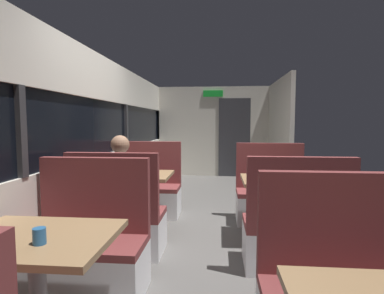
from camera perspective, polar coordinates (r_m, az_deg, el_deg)
ground_plane at (r=4.01m, az=2.41°, el=-15.97°), size 3.30×9.20×0.02m
carriage_window_panel_left at (r=4.09m, az=-18.28°, el=0.31°), size 0.09×8.48×2.30m
carriage_end_bulkhead at (r=7.94m, az=4.32°, el=2.78°), size 2.90×0.11×2.30m
carriage_aisle_panel_right at (r=6.87m, az=15.87°, el=2.41°), size 0.08×2.40×2.30m
dining_table_near_window at (r=2.11m, az=-27.01°, el=-17.05°), size 0.90×0.70×0.74m
bench_near_window_facing_entry at (r=2.80m, az=-18.73°, el=-18.16°), size 0.95×0.50×1.10m
dining_table_mid_window at (r=4.02m, az=-10.43°, el=-6.33°), size 0.90×0.70×0.74m
bench_mid_window_facing_end at (r=3.45m, az=-13.55°, el=-13.58°), size 0.95×0.50×1.10m
bench_mid_window_facing_entry at (r=4.75m, az=-8.08°, el=-8.43°), size 0.95×0.50×1.10m
dining_table_rear_aisle at (r=3.75m, az=16.24°, el=-7.24°), size 0.90×0.70×0.74m
bench_rear_aisle_facing_end at (r=3.18m, az=18.60°, el=-15.34°), size 0.95×0.50×1.10m
bench_rear_aisle_facing_entry at (r=4.49m, az=14.42°, el=-9.30°), size 0.95×0.50×1.10m
seated_passenger at (r=3.46m, az=-13.23°, el=-9.93°), size 0.47×0.55×1.26m
coffee_cup_primary at (r=1.92m, az=-26.52°, el=-14.61°), size 0.07×0.07×0.09m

